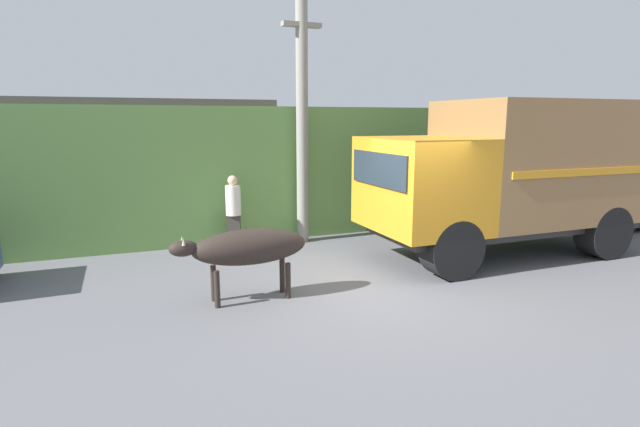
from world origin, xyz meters
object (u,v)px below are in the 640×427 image
(hatchback_car, at_px, (634,202))
(pedestrian_on_hill, at_px, (233,209))
(cargo_truck, at_px, (516,171))
(brown_cow, at_px, (248,248))
(utility_pole, at_px, (302,118))

(hatchback_car, bearing_deg, pedestrian_on_hill, 171.77)
(cargo_truck, distance_m, pedestrian_on_hill, 6.14)
(hatchback_car, distance_m, pedestrian_on_hill, 10.77)
(brown_cow, height_order, hatchback_car, hatchback_car)
(brown_cow, height_order, pedestrian_on_hill, pedestrian_on_hill)
(brown_cow, distance_m, pedestrian_on_hill, 3.37)
(pedestrian_on_hill, bearing_deg, utility_pole, -159.39)
(hatchback_car, bearing_deg, utility_pole, 169.58)
(brown_cow, height_order, utility_pole, utility_pole)
(utility_pole, bearing_deg, pedestrian_on_hill, -176.23)
(cargo_truck, height_order, utility_pole, utility_pole)
(cargo_truck, relative_size, hatchback_car, 1.80)
(hatchback_car, height_order, utility_pole, utility_pole)
(cargo_truck, distance_m, hatchback_car, 5.43)
(brown_cow, distance_m, hatchback_car, 11.27)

